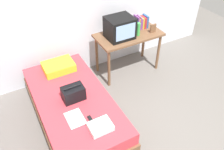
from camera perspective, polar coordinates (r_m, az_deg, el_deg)
name	(u,v)px	position (r m, az deg, el deg)	size (l,w,h in m)	color
ground_plane	(152,138)	(3.47, 9.83, -15.07)	(8.00, 8.00, 0.00)	slate
wall_back	(89,1)	(4.04, -5.67, 17.58)	(5.20, 0.10, 2.60)	silver
bed	(74,109)	(3.48, -9.31, -8.31)	(1.00, 2.00, 0.49)	brown
desk	(128,39)	(4.16, 4.07, 8.79)	(1.16, 0.60, 0.78)	brown
tv	(120,28)	(3.92, 1.90, 11.53)	(0.44, 0.39, 0.36)	black
water_bottle	(138,29)	(4.04, 6.46, 11.11)	(0.07, 0.07, 0.23)	green
book_row	(139,23)	(4.26, 6.69, 12.61)	(0.30, 0.17, 0.25)	gold
picture_frame	(153,28)	(4.18, 10.06, 11.23)	(0.11, 0.02, 0.15)	brown
pillow	(59,67)	(3.78, -12.98, 2.03)	(0.48, 0.35, 0.13)	yellow
handbag	(73,93)	(3.21, -9.49, -4.44)	(0.30, 0.20, 0.22)	black
magazine	(75,118)	(3.03, -9.06, -10.47)	(0.21, 0.29, 0.01)	white
remote_dark	(91,120)	(2.98, -5.16, -11.04)	(0.04, 0.16, 0.02)	black
folded_towel	(100,127)	(2.88, -2.86, -12.52)	(0.28, 0.22, 0.07)	white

